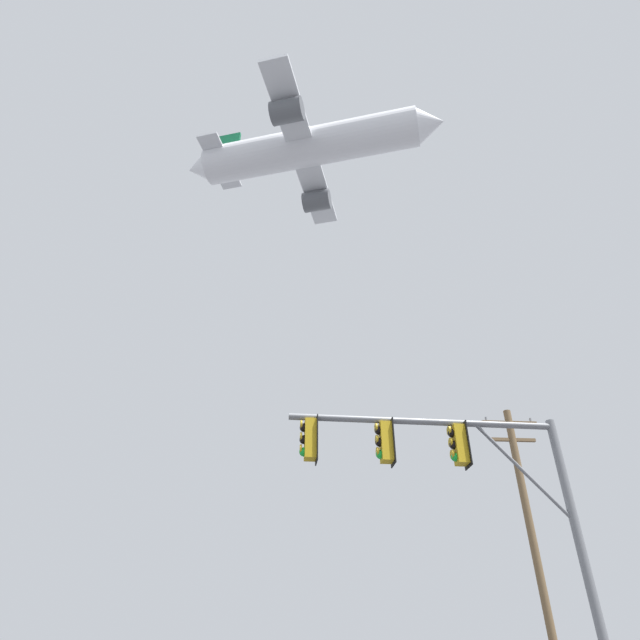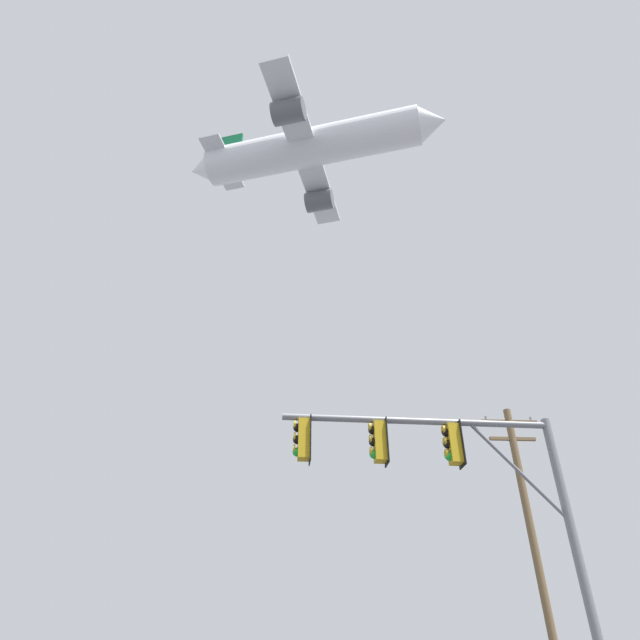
% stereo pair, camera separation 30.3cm
% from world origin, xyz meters
% --- Properties ---
extents(signal_pole_near, '(6.32, 0.58, 6.53)m').
position_xyz_m(signal_pole_near, '(3.23, 6.98, 5.05)').
color(signal_pole_near, slate).
rests_on(signal_pole_near, ground).
extents(utility_pole, '(2.20, 0.28, 10.17)m').
position_xyz_m(utility_pole, '(8.16, 14.85, 5.39)').
color(utility_pole, brown).
rests_on(utility_pole, ground).
extents(airplane, '(27.73, 21.42, 7.66)m').
position_xyz_m(airplane, '(0.78, 33.25, 47.72)').
color(airplane, white).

